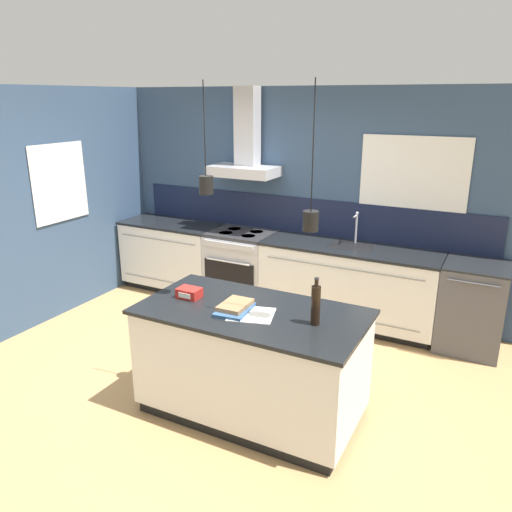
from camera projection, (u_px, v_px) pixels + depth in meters
The scene contains 12 objects.
ground_plane at pixel (217, 377), 4.62m from camera, with size 16.00×16.00×0.00m, color tan.
wall_back at pixel (300, 196), 5.92m from camera, with size 5.60×2.44×2.60m.
wall_left at pixel (69, 201), 5.87m from camera, with size 0.08×3.80×2.60m.
counter_run_left at pixel (173, 255), 6.66m from camera, with size 1.33×0.64×0.91m.
counter_run_sink at pixel (348, 285), 5.61m from camera, with size 1.98×0.64×1.27m.
oven_range at pixel (241, 267), 6.20m from camera, with size 0.77×0.66×0.91m.
dishwasher at pixel (472, 307), 5.05m from camera, with size 0.61×0.65×0.91m.
kitchen_island at pixel (252, 362), 3.99m from camera, with size 1.77×0.93×0.91m.
bottle_on_island at pixel (316, 305), 3.57m from camera, with size 0.07×0.07×0.36m.
book_stack at pixel (235, 308), 3.83m from camera, with size 0.26×0.35×0.06m.
red_supply_box at pixel (189, 293), 4.08m from camera, with size 0.19×0.14×0.08m.
paper_pile at pixel (251, 314), 3.77m from camera, with size 0.40×0.38×0.01m.
Camera 1 is at (2.18, -3.44, 2.49)m, focal length 35.00 mm.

